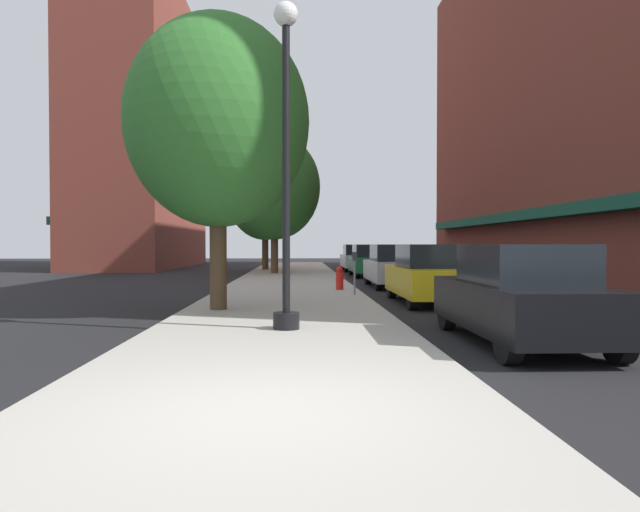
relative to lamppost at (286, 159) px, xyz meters
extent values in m
plane|color=black|center=(3.88, 12.98, -3.20)|extent=(90.00, 90.00, 0.00)
cube|color=#A8A399|center=(-0.12, 13.98, -3.14)|extent=(4.80, 50.00, 0.12)
cube|color=brown|center=(14.88, 16.98, 7.54)|extent=(6.00, 40.00, 21.49)
cube|color=#144C38|center=(11.53, 16.98, -0.10)|extent=(0.90, 34.00, 0.50)
cube|color=brown|center=(-11.12, 31.98, 6.73)|extent=(6.00, 18.00, 19.86)
cube|color=#144C38|center=(-14.47, 31.98, -0.10)|extent=(0.90, 15.30, 0.50)
cylinder|color=black|center=(0.00, 0.00, -2.93)|extent=(0.48, 0.48, 0.30)
cylinder|color=black|center=(0.00, 0.00, -0.18)|extent=(0.14, 0.14, 5.20)
sphere|color=silver|center=(0.00, 0.00, 2.60)|extent=(0.44, 0.44, 0.44)
cylinder|color=red|center=(1.63, 8.88, -2.77)|extent=(0.26, 0.26, 0.62)
sphere|color=red|center=(1.63, 8.88, -2.41)|extent=(0.24, 0.24, 0.24)
cylinder|color=red|center=(1.77, 8.88, -2.68)|extent=(0.12, 0.10, 0.10)
cylinder|color=slate|center=(1.93, 6.86, -2.56)|extent=(0.06, 0.06, 1.05)
cube|color=#33383D|center=(1.93, 6.86, -1.90)|extent=(0.14, 0.09, 0.26)
cylinder|color=#4C3823|center=(-1.82, 24.87, -1.71)|extent=(0.40, 0.40, 2.75)
ellipsoid|color=#387F33|center=(-1.82, 24.87, 1.41)|extent=(4.65, 4.65, 5.35)
cylinder|color=#4C3823|center=(-1.06, 20.24, -1.69)|extent=(0.40, 0.40, 2.79)
ellipsoid|color=#2D6B28|center=(-1.06, 20.24, 1.55)|extent=(4.93, 4.93, 5.67)
cylinder|color=#4C3823|center=(-1.67, 3.19, -1.68)|extent=(0.40, 0.40, 2.81)
ellipsoid|color=#2D6B28|center=(-1.67, 3.19, 1.35)|extent=(4.32, 4.32, 4.96)
cylinder|color=black|center=(3.10, 0.58, -2.88)|extent=(0.22, 0.64, 0.64)
cylinder|color=black|center=(4.66, 0.58, -2.88)|extent=(0.22, 0.64, 0.64)
cylinder|color=black|center=(3.10, -2.62, -2.88)|extent=(0.22, 0.64, 0.64)
cylinder|color=black|center=(4.66, -2.62, -2.88)|extent=(0.22, 0.64, 0.64)
cube|color=black|center=(3.88, -1.02, -2.56)|extent=(1.80, 4.30, 0.76)
cube|color=black|center=(3.88, -1.17, -1.86)|extent=(1.56, 2.20, 0.64)
cylinder|color=black|center=(3.10, 7.08, -2.88)|extent=(0.22, 0.64, 0.64)
cylinder|color=black|center=(4.66, 7.08, -2.88)|extent=(0.22, 0.64, 0.64)
cylinder|color=black|center=(3.10, 3.88, -2.88)|extent=(0.22, 0.64, 0.64)
cylinder|color=black|center=(4.66, 3.88, -2.88)|extent=(0.22, 0.64, 0.64)
cube|color=gold|center=(3.88, 5.48, -2.56)|extent=(1.80, 4.30, 0.76)
cube|color=black|center=(3.88, 5.33, -1.86)|extent=(1.56, 2.20, 0.64)
cylinder|color=black|center=(3.10, 13.08, -2.88)|extent=(0.22, 0.64, 0.64)
cylinder|color=black|center=(4.66, 13.08, -2.88)|extent=(0.22, 0.64, 0.64)
cylinder|color=black|center=(3.10, 9.88, -2.88)|extent=(0.22, 0.64, 0.64)
cylinder|color=black|center=(4.66, 9.88, -2.88)|extent=(0.22, 0.64, 0.64)
cube|color=#B2B2BA|center=(3.88, 11.48, -2.56)|extent=(1.80, 4.30, 0.76)
cube|color=black|center=(3.88, 11.33, -1.86)|extent=(1.56, 2.20, 0.64)
cylinder|color=black|center=(3.10, 20.44, -2.88)|extent=(0.22, 0.64, 0.64)
cylinder|color=black|center=(4.66, 20.44, -2.88)|extent=(0.22, 0.64, 0.64)
cylinder|color=black|center=(3.10, 17.24, -2.88)|extent=(0.22, 0.64, 0.64)
cylinder|color=black|center=(4.66, 17.24, -2.88)|extent=(0.22, 0.64, 0.64)
cube|color=#196638|center=(3.88, 18.84, -2.56)|extent=(1.80, 4.30, 0.76)
cube|color=black|center=(3.88, 18.69, -1.86)|extent=(1.56, 2.20, 0.64)
cylinder|color=black|center=(3.10, 26.57, -2.88)|extent=(0.22, 0.64, 0.64)
cylinder|color=black|center=(4.66, 26.57, -2.88)|extent=(0.22, 0.64, 0.64)
cylinder|color=black|center=(3.10, 23.37, -2.88)|extent=(0.22, 0.64, 0.64)
cylinder|color=black|center=(4.66, 23.37, -2.88)|extent=(0.22, 0.64, 0.64)
cube|color=silver|center=(3.88, 24.97, -2.56)|extent=(1.80, 4.30, 0.76)
cube|color=black|center=(3.88, 24.82, -1.86)|extent=(1.56, 2.20, 0.64)
camera|label=1|loc=(0.22, -10.25, -1.55)|focal=31.73mm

